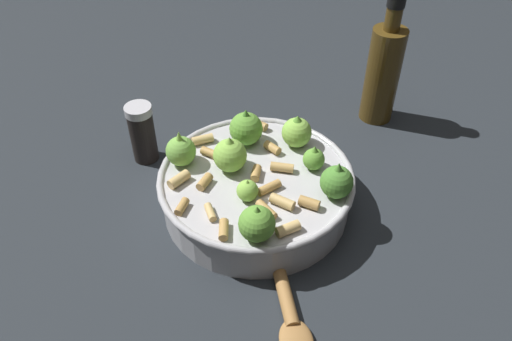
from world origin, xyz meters
TOP-DOWN VIEW (x-y plane):
  - ground_plane at (0.00, 0.00)m, footprint 2.40×2.40m
  - cooking_pan at (-0.00, 0.00)m, footprint 0.25×0.25m
  - pepper_shaker at (-0.17, -0.09)m, footprint 0.04×0.04m
  - olive_oil_bottle at (-0.07, 0.27)m, footprint 0.05×0.05m
  - wooden_spoon at (0.14, -0.05)m, footprint 0.20×0.10m

SIDE VIEW (x-z plane):
  - ground_plane at x=0.00m, z-range 0.00..0.00m
  - wooden_spoon at x=0.14m, z-range 0.00..0.02m
  - cooking_pan at x=0.00m, z-range -0.02..0.09m
  - pepper_shaker at x=-0.17m, z-range 0.00..0.09m
  - olive_oil_bottle at x=-0.07m, z-range -0.02..0.19m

